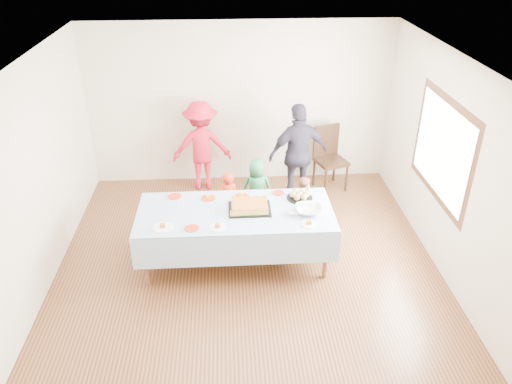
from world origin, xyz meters
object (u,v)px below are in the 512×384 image
(birthday_cake, at_px, (250,207))
(adult_left, at_px, (202,146))
(dining_chair, at_px, (329,154))
(party_table, at_px, (235,215))

(birthday_cake, xyz_separation_m, adult_left, (-0.69, 2.12, -0.07))
(dining_chair, distance_m, adult_left, 2.12)
(party_table, distance_m, birthday_cake, 0.21)
(party_table, bearing_deg, adult_left, 103.14)
(birthday_cake, relative_size, dining_chair, 0.50)
(birthday_cake, bearing_deg, party_table, -172.21)
(dining_chair, bearing_deg, birthday_cake, -144.53)
(birthday_cake, height_order, adult_left, adult_left)
(party_table, height_order, dining_chair, dining_chair)
(adult_left, bearing_deg, birthday_cake, 105.55)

